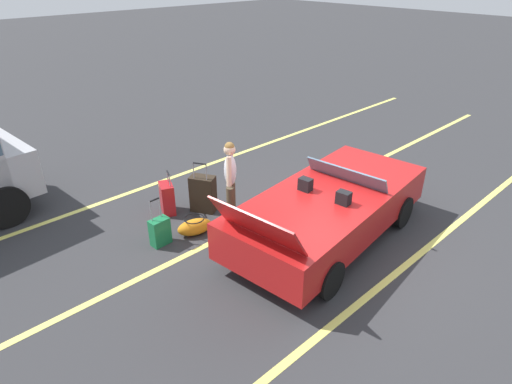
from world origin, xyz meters
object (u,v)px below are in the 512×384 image
at_px(convertible_car, 334,206).
at_px(suitcase_small_carryon, 160,231).
at_px(suitcase_medium_bright, 167,198).
at_px(traveler_person, 230,180).
at_px(duffel_bag, 195,227).
at_px(suitcase_large_black, 203,194).

xyz_separation_m(convertible_car, suitcase_small_carryon, (-2.44, 1.86, -0.34)).
height_order(suitcase_medium_bright, traveler_person, traveler_person).
bearing_deg(convertible_car, suitcase_medium_bright, 116.12).
height_order(convertible_car, duffel_bag, convertible_car).
height_order(suitcase_large_black, traveler_person, traveler_person).
bearing_deg(suitcase_medium_bright, suitcase_small_carryon, 73.00).
height_order(suitcase_medium_bright, duffel_bag, suitcase_medium_bright).
xyz_separation_m(convertible_car, duffel_bag, (-1.82, 1.71, -0.43)).
xyz_separation_m(convertible_car, suitcase_large_black, (-1.18, 2.29, -0.22)).
distance_m(suitcase_large_black, suitcase_medium_bright, 0.70).
distance_m(suitcase_medium_bright, duffel_bag, 1.01).
height_order(suitcase_large_black, duffel_bag, suitcase_large_black).
bearing_deg(suitcase_small_carryon, traveler_person, 72.34).
relative_size(suitcase_large_black, suitcase_small_carryon, 1.22).
distance_m(convertible_car, duffel_bag, 2.53).
xyz_separation_m(duffel_bag, traveler_person, (0.72, -0.18, 0.77)).
bearing_deg(convertible_car, traveler_person, 119.24).
xyz_separation_m(suitcase_medium_bright, traveler_person, (0.64, -1.18, 0.62)).
relative_size(suitcase_medium_bright, duffel_bag, 1.23).
relative_size(convertible_car, suitcase_large_black, 4.09).
relative_size(convertible_car, duffel_bag, 6.25).
relative_size(suitcase_medium_bright, suitcase_small_carryon, 0.98).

